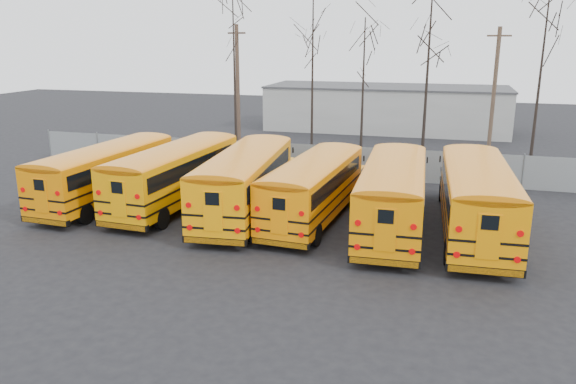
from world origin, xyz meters
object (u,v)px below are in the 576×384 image
(bus_b, at_px, (177,170))
(utility_pole_left, at_px, (238,88))
(bus_a, at_px, (108,169))
(utility_pole_right, at_px, (494,93))
(bus_f, at_px, (476,193))
(bus_c, at_px, (246,177))
(bus_e, at_px, (394,190))
(bus_d, at_px, (315,183))

(bus_b, xyz_separation_m, utility_pole_left, (-2.02, 14.38, 2.96))
(bus_a, xyz_separation_m, utility_pole_left, (1.75, 14.85, 3.02))
(utility_pole_right, bearing_deg, utility_pole_left, 176.48)
(bus_f, bearing_deg, bus_c, 176.88)
(bus_b, distance_m, bus_f, 14.71)
(bus_e, height_order, utility_pole_left, utility_pole_left)
(utility_pole_right, bearing_deg, bus_b, -145.01)
(utility_pole_left, bearing_deg, bus_c, -45.61)
(utility_pole_left, bearing_deg, bus_d, -34.93)
(bus_a, relative_size, bus_b, 0.97)
(bus_d, bearing_deg, bus_c, -172.71)
(bus_a, distance_m, bus_e, 14.93)
(bus_c, distance_m, bus_f, 10.71)
(bus_a, distance_m, bus_f, 18.47)
(bus_c, bearing_deg, utility_pole_right, 49.57)
(bus_d, bearing_deg, utility_pole_left, 126.87)
(bus_c, distance_m, utility_pole_right, 21.38)
(bus_e, relative_size, utility_pole_right, 1.27)
(bus_f, bearing_deg, bus_d, 175.10)
(bus_b, relative_size, utility_pole_right, 1.26)
(bus_b, distance_m, bus_e, 11.18)
(bus_b, relative_size, bus_d, 1.05)
(bus_a, bearing_deg, bus_f, 2.30)
(bus_c, height_order, bus_f, bus_f)
(bus_c, xyz_separation_m, utility_pole_right, (12.32, 17.24, 2.81))
(bus_b, xyz_separation_m, bus_e, (11.14, -0.97, 0.02))
(bus_b, distance_m, bus_d, 7.42)
(bus_b, bearing_deg, bus_f, 0.56)
(utility_pole_left, bearing_deg, bus_e, -26.89)
(bus_e, xyz_separation_m, bus_f, (3.55, 0.26, 0.04))
(bus_a, relative_size, bus_e, 0.96)
(bus_c, bearing_deg, bus_a, 174.42)
(utility_pole_right, bearing_deg, bus_d, -128.19)
(bus_b, height_order, bus_f, bus_f)
(bus_b, height_order, utility_pole_right, utility_pole_right)
(bus_d, bearing_deg, bus_b, -178.68)
(bus_c, distance_m, bus_e, 7.17)
(bus_a, xyz_separation_m, bus_f, (18.47, -0.25, 0.12))
(bus_c, xyz_separation_m, bus_d, (3.43, 0.18, -0.14))
(bus_e, xyz_separation_m, utility_pole_left, (-13.16, 15.35, 2.95))
(bus_e, relative_size, utility_pole_left, 1.24)
(utility_pole_left, distance_m, utility_pole_right, 18.47)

